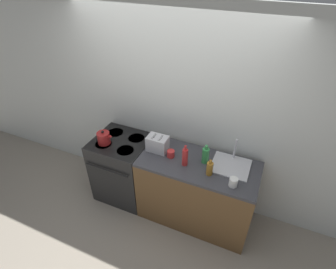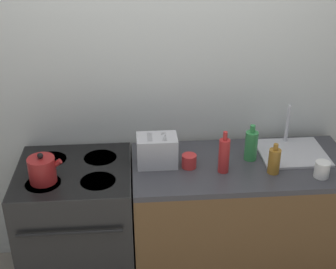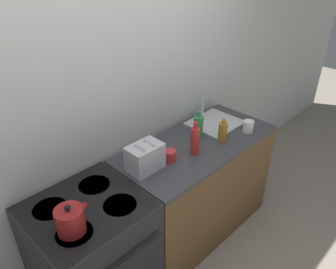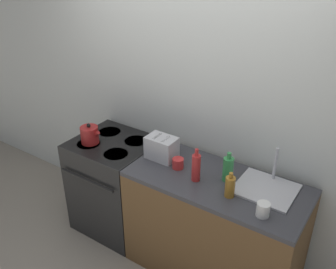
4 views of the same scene
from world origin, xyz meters
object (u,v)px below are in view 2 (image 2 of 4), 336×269
at_px(toaster, 157,150).
at_px(cup_white, 322,169).
at_px(kettle, 42,170).
at_px(stove, 79,229).
at_px(bottle_green, 251,145).
at_px(bottle_amber, 274,161).
at_px(bottle_red, 224,155).
at_px(cup_red, 189,161).

height_order(toaster, cup_white, toaster).
relative_size(kettle, cup_white, 2.01).
relative_size(stove, toaster, 3.76).
distance_m(stove, bottle_green, 1.25).
bearing_deg(bottle_amber, toaster, 167.37).
bearing_deg(kettle, bottle_red, 1.40).
bearing_deg(toaster, stove, -176.88).
bearing_deg(kettle, stove, 36.31).
height_order(kettle, cup_red, kettle).
distance_m(stove, bottle_amber, 1.34).
bearing_deg(bottle_green, bottle_amber, -59.66).
distance_m(stove, cup_white, 1.59).
xyz_separation_m(toaster, cup_red, (0.20, -0.05, -0.05)).
distance_m(stove, bottle_red, 1.09).
height_order(stove, cup_white, cup_white).
relative_size(bottle_red, bottle_green, 1.13).
xyz_separation_m(kettle, cup_white, (1.66, -0.08, -0.03)).
height_order(kettle, bottle_amber, bottle_amber).
distance_m(stove, kettle, 0.57).
bearing_deg(cup_red, cup_white, -12.56).
relative_size(stove, cup_white, 9.35).
bearing_deg(bottle_green, cup_white, -32.62).
bearing_deg(cup_white, bottle_green, 147.38).
bearing_deg(bottle_green, toaster, -178.46).
bearing_deg(kettle, bottle_green, 7.16).
bearing_deg(kettle, toaster, 11.98).
relative_size(stove, bottle_amber, 4.75).
distance_m(kettle, bottle_green, 1.29).
bearing_deg(cup_red, stove, 178.17).
xyz_separation_m(kettle, bottle_green, (1.28, 0.16, 0.02)).
height_order(kettle, cup_white, kettle).
bearing_deg(bottle_red, bottle_green, 33.90).
relative_size(kettle, toaster, 0.81).
bearing_deg(stove, toaster, 3.12).
bearing_deg(bottle_red, toaster, 163.46).
xyz_separation_m(toaster, bottle_green, (0.60, 0.02, 0.00)).
xyz_separation_m(bottle_green, cup_white, (0.38, -0.24, -0.05)).
xyz_separation_m(bottle_amber, cup_red, (-0.50, 0.11, -0.04)).
bearing_deg(toaster, cup_white, -13.01).
xyz_separation_m(stove, cup_white, (1.50, -0.20, 0.51)).
bearing_deg(cup_red, bottle_red, -18.23).
bearing_deg(stove, bottle_red, -5.56).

